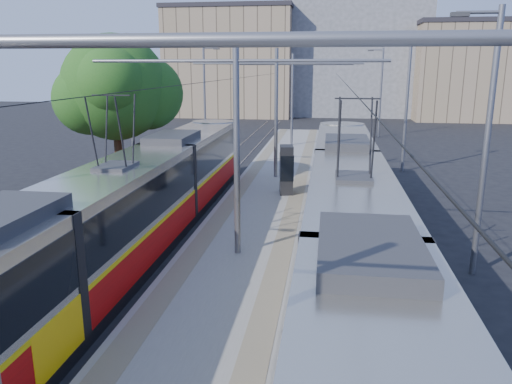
# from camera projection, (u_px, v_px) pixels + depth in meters

# --- Properties ---
(platform) EXTENTS (4.00, 50.00, 0.30)m
(platform) POSITION_uv_depth(u_px,v_px,m) (269.00, 192.00, 25.35)
(platform) COLOR gray
(platform) RESTS_ON ground
(tactile_strip_left) EXTENTS (0.70, 50.00, 0.01)m
(tactile_strip_left) POSITION_uv_depth(u_px,v_px,m) (241.00, 188.00, 25.51)
(tactile_strip_left) COLOR gray
(tactile_strip_left) RESTS_ON platform
(tactile_strip_right) EXTENTS (0.70, 50.00, 0.01)m
(tactile_strip_right) POSITION_uv_depth(u_px,v_px,m) (298.00, 190.00, 25.11)
(tactile_strip_right) COLOR gray
(tactile_strip_right) RESTS_ON platform
(rails) EXTENTS (8.71, 70.00, 0.03)m
(rails) POSITION_uv_depth(u_px,v_px,m) (269.00, 194.00, 25.38)
(rails) COLOR gray
(rails) RESTS_ON ground
(tram_left) EXTENTS (2.43, 28.81, 5.50)m
(tram_left) POSITION_uv_depth(u_px,v_px,m) (119.00, 217.00, 15.78)
(tram_left) COLOR black
(tram_left) RESTS_ON ground
(tram_right) EXTENTS (2.43, 29.67, 5.50)m
(tram_right) POSITION_uv_depth(u_px,v_px,m) (351.00, 228.00, 14.22)
(tram_right) COLOR black
(tram_right) RESTS_ON ground
(catenary) EXTENTS (9.20, 70.00, 7.00)m
(catenary) POSITION_uv_depth(u_px,v_px,m) (262.00, 110.00, 21.55)
(catenary) COLOR slate
(catenary) RESTS_ON platform
(street_lamps) EXTENTS (15.18, 38.22, 8.00)m
(street_lamps) POSITION_uv_depth(u_px,v_px,m) (278.00, 106.00, 28.20)
(street_lamps) COLOR slate
(street_lamps) RESTS_ON ground
(shelter) EXTENTS (0.79, 1.14, 2.35)m
(shelter) POSITION_uv_depth(u_px,v_px,m) (286.00, 169.00, 24.16)
(shelter) COLOR black
(shelter) RESTS_ON platform
(tree) EXTENTS (5.40, 4.99, 7.84)m
(tree) POSITION_uv_depth(u_px,v_px,m) (123.00, 89.00, 23.30)
(tree) COLOR #382314
(tree) RESTS_ON ground
(building_left) EXTENTS (16.32, 12.24, 13.81)m
(building_left) POSITION_uv_depth(u_px,v_px,m) (233.00, 62.00, 66.35)
(building_left) COLOR gray
(building_left) RESTS_ON ground
(building_centre) EXTENTS (18.36, 14.28, 16.24)m
(building_centre) POSITION_uv_depth(u_px,v_px,m) (354.00, 53.00, 67.68)
(building_centre) COLOR gray
(building_centre) RESTS_ON ground
(building_right) EXTENTS (14.28, 10.20, 11.65)m
(building_right) POSITION_uv_depth(u_px,v_px,m) (473.00, 71.00, 60.54)
(building_right) COLOR gray
(building_right) RESTS_ON ground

